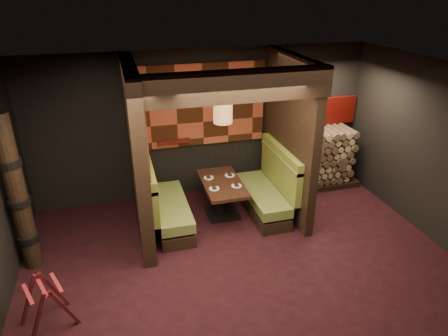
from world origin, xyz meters
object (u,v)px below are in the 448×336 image
booth_bench_right (267,191)px  pendant_lamp (223,109)px  booth_bench_left (165,205)px  firewood_stack (317,158)px  dining_table (222,193)px  totem_column (18,196)px  luggage_rack (46,302)px

booth_bench_right → pendant_lamp: (-0.84, 0.03, 1.62)m
booth_bench_left → firewood_stack: firewood_stack is taller
dining_table → firewood_stack: firewood_stack is taller
totem_column → dining_table: bearing=11.3°
booth_bench_right → firewood_stack: 1.54m
booth_bench_left → dining_table: 1.05m
booth_bench_right → pendant_lamp: size_ratio=1.52×
pendant_lamp → totem_column: size_ratio=0.44×
pendant_lamp → totem_column: (-3.14, -0.58, -0.84)m
totem_column → booth_bench_right: bearing=7.9°
booth_bench_left → booth_bench_right: same height
luggage_rack → totem_column: 1.60m
dining_table → totem_column: size_ratio=0.53×
totem_column → firewood_stack: totem_column is taller
pendant_lamp → luggage_rack: 3.75m
dining_table → booth_bench_left: bearing=-175.7°
pendant_lamp → booth_bench_left: bearing=-178.4°
booth_bench_left → dining_table: booth_bench_left is taller
dining_table → totem_column: bearing=-168.7°
pendant_lamp → firewood_stack: 2.70m
booth_bench_left → booth_bench_right: size_ratio=1.00×
booth_bench_left → firewood_stack: bearing=12.2°
luggage_rack → totem_column: size_ratio=0.32×
dining_table → luggage_rack: size_ratio=1.67×
booth_bench_left → totem_column: totem_column is taller
booth_bench_left → pendant_lamp: pendant_lamp is taller
dining_table → firewood_stack: 2.29m
booth_bench_left → firewood_stack: 3.33m
booth_bench_left → totem_column: 2.30m
booth_bench_right → totem_column: totem_column is taller
dining_table → pendant_lamp: 1.59m
booth_bench_right → totem_column: (-3.98, -0.55, 0.79)m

